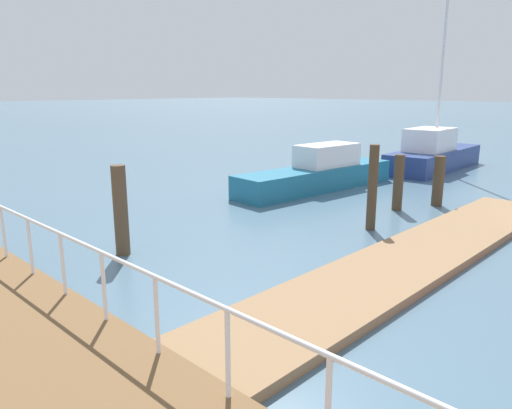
# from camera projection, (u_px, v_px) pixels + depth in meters

# --- Properties ---
(ground_plane) EXTENTS (300.00, 300.00, 0.00)m
(ground_plane) POSITION_uv_depth(u_px,v_px,m) (91.00, 222.00, 13.91)
(ground_plane) COLOR slate
(floating_dock) EXTENTS (14.00, 2.00, 0.18)m
(floating_dock) POSITION_uv_depth(u_px,v_px,m) (416.00, 256.00, 10.80)
(floating_dock) COLOR #93704C
(floating_dock) RESTS_ON ground_plane
(boardwalk_railing) EXTENTS (0.06, 29.28, 1.08)m
(boardwalk_railing) POSITION_uv_depth(u_px,v_px,m) (227.00, 330.00, 5.20)
(boardwalk_railing) COLOR white
(boardwalk_railing) RESTS_ON boardwalk
(dock_piling_0) EXTENTS (0.26, 0.26, 2.31)m
(dock_piling_0) POSITION_uv_depth(u_px,v_px,m) (372.00, 188.00, 12.92)
(dock_piling_0) COLOR #473826
(dock_piling_0) RESTS_ON ground_plane
(dock_piling_1) EXTENTS (0.33, 0.33, 2.08)m
(dock_piling_1) POSITION_uv_depth(u_px,v_px,m) (121.00, 211.00, 10.99)
(dock_piling_1) COLOR brown
(dock_piling_1) RESTS_ON ground_plane
(dock_piling_2) EXTENTS (0.31, 0.31, 1.75)m
(dock_piling_2) POSITION_uv_depth(u_px,v_px,m) (398.00, 183.00, 15.12)
(dock_piling_2) COLOR #473826
(dock_piling_2) RESTS_ON ground_plane
(dock_piling_3) EXTENTS (0.35, 0.35, 1.63)m
(dock_piling_3) POSITION_uv_depth(u_px,v_px,m) (438.00, 181.00, 15.70)
(dock_piling_3) COLOR #473826
(dock_piling_3) RESTS_ON ground_plane
(moored_boat_3) EXTENTS (6.99, 2.38, 9.42)m
(moored_boat_3) POSITION_uv_depth(u_px,v_px,m) (433.00, 154.00, 22.80)
(moored_boat_3) COLOR navy
(moored_boat_3) RESTS_ON ground_plane
(moored_boat_4) EXTENTS (7.37, 2.13, 1.68)m
(moored_boat_4) POSITION_uv_depth(u_px,v_px,m) (319.00, 173.00, 18.43)
(moored_boat_4) COLOR #1E6B8C
(moored_boat_4) RESTS_ON ground_plane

